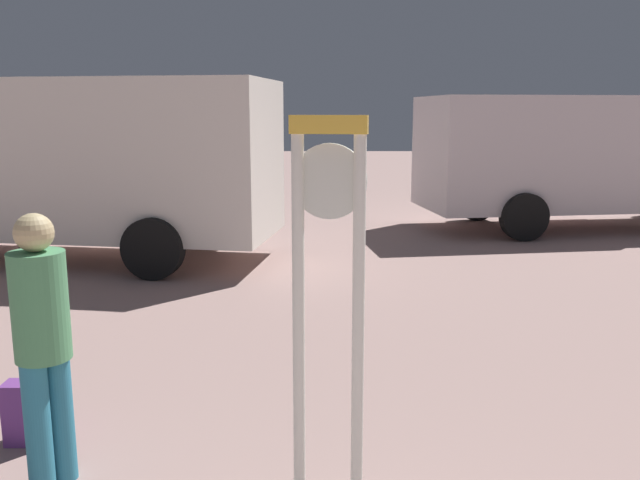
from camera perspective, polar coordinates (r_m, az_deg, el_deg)
name	(u,v)px	position (r m, az deg, el deg)	size (l,w,h in m)	color
standing_clock	(328,282)	(3.73, 0.70, -3.64)	(0.43, 0.16, 2.37)	white
person_near_clock	(42,338)	(4.52, -22.77, -7.79)	(0.34, 0.34, 1.79)	teal
backpack	(27,413)	(5.43, -23.88, -13.44)	(0.30, 0.22, 0.46)	#72398A
box_truck_near	(82,163)	(11.36, -19.81, 6.26)	(6.99, 3.35, 2.87)	white
box_truck_far	(569,155)	(14.57, 20.64, 6.84)	(6.67, 3.38, 2.68)	silver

